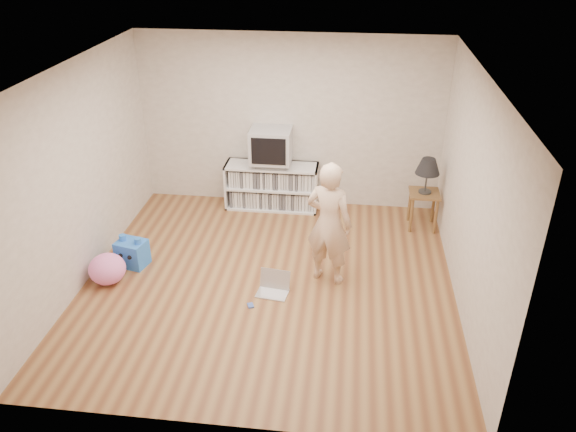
{
  "coord_description": "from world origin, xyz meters",
  "views": [
    {
      "loc": [
        0.92,
        -5.67,
        4.01
      ],
      "look_at": [
        0.19,
        0.4,
        0.72
      ],
      "focal_mm": 35.0,
      "sensor_mm": 36.0,
      "label": 1
    }
  ],
  "objects_px": {
    "table_lamp": "(428,167)",
    "person": "(329,224)",
    "dvd_deck": "(271,163)",
    "side_table": "(424,201)",
    "media_unit": "(272,186)",
    "laptop": "(274,286)",
    "crt_tv": "(271,145)",
    "plush_pink": "(107,269)",
    "plush_blue": "(132,253)"
  },
  "relations": [
    {
      "from": "media_unit",
      "to": "plush_blue",
      "type": "bearing_deg",
      "value": -129.76
    },
    {
      "from": "dvd_deck",
      "to": "person",
      "type": "height_order",
      "value": "person"
    },
    {
      "from": "side_table",
      "to": "crt_tv",
      "type": "bearing_deg",
      "value": 170.72
    },
    {
      "from": "plush_blue",
      "to": "plush_pink",
      "type": "xyz_separation_m",
      "value": [
        -0.16,
        -0.41,
        0.01
      ]
    },
    {
      "from": "plush_blue",
      "to": "plush_pink",
      "type": "distance_m",
      "value": 0.44
    },
    {
      "from": "table_lamp",
      "to": "plush_blue",
      "type": "bearing_deg",
      "value": -158.73
    },
    {
      "from": "media_unit",
      "to": "person",
      "type": "xyz_separation_m",
      "value": [
        0.97,
        -1.88,
        0.43
      ]
    },
    {
      "from": "side_table",
      "to": "plush_pink",
      "type": "xyz_separation_m",
      "value": [
        -3.95,
        -1.89,
        -0.23
      ]
    },
    {
      "from": "dvd_deck",
      "to": "crt_tv",
      "type": "relative_size",
      "value": 0.75
    },
    {
      "from": "crt_tv",
      "to": "plush_pink",
      "type": "relative_size",
      "value": 1.34
    },
    {
      "from": "crt_tv",
      "to": "dvd_deck",
      "type": "bearing_deg",
      "value": 90.0
    },
    {
      "from": "person",
      "to": "side_table",
      "type": "bearing_deg",
      "value": -111.41
    },
    {
      "from": "side_table",
      "to": "laptop",
      "type": "xyz_separation_m",
      "value": [
        -1.9,
        -1.84,
        -0.35
      ]
    },
    {
      "from": "laptop",
      "to": "plush_pink",
      "type": "height_order",
      "value": "plush_pink"
    },
    {
      "from": "plush_blue",
      "to": "laptop",
      "type": "bearing_deg",
      "value": 2.42
    },
    {
      "from": "person",
      "to": "plush_pink",
      "type": "bearing_deg",
      "value": 27.58
    },
    {
      "from": "dvd_deck",
      "to": "table_lamp",
      "type": "distance_m",
      "value": 2.28
    },
    {
      "from": "crt_tv",
      "to": "plush_pink",
      "type": "bearing_deg",
      "value": -127.1
    },
    {
      "from": "media_unit",
      "to": "table_lamp",
      "type": "bearing_deg",
      "value": -9.75
    },
    {
      "from": "table_lamp",
      "to": "person",
      "type": "bearing_deg",
      "value": -130.56
    },
    {
      "from": "crt_tv",
      "to": "plush_pink",
      "type": "height_order",
      "value": "crt_tv"
    },
    {
      "from": "table_lamp",
      "to": "person",
      "type": "distance_m",
      "value": 1.97
    },
    {
      "from": "side_table",
      "to": "table_lamp",
      "type": "relative_size",
      "value": 1.07
    },
    {
      "from": "dvd_deck",
      "to": "table_lamp",
      "type": "bearing_deg",
      "value": -9.36
    },
    {
      "from": "person",
      "to": "laptop",
      "type": "bearing_deg",
      "value": 48.21
    },
    {
      "from": "dvd_deck",
      "to": "laptop",
      "type": "distance_m",
      "value": 2.33
    },
    {
      "from": "dvd_deck",
      "to": "laptop",
      "type": "bearing_deg",
      "value": -81.19
    },
    {
      "from": "crt_tv",
      "to": "person",
      "type": "relative_size",
      "value": 0.38
    },
    {
      "from": "crt_tv",
      "to": "plush_blue",
      "type": "xyz_separation_m",
      "value": [
        -1.55,
        -1.84,
        -0.84
      ]
    },
    {
      "from": "media_unit",
      "to": "laptop",
      "type": "xyz_separation_m",
      "value": [
        0.34,
        -2.23,
        -0.28
      ]
    },
    {
      "from": "side_table",
      "to": "plush_pink",
      "type": "distance_m",
      "value": 4.39
    },
    {
      "from": "crt_tv",
      "to": "person",
      "type": "distance_m",
      "value": 2.11
    },
    {
      "from": "plush_pink",
      "to": "laptop",
      "type": "bearing_deg",
      "value": 1.4
    },
    {
      "from": "laptop",
      "to": "plush_pink",
      "type": "distance_m",
      "value": 2.05
    },
    {
      "from": "plush_blue",
      "to": "crt_tv",
      "type": "bearing_deg",
      "value": 63.26
    },
    {
      "from": "side_table",
      "to": "table_lamp",
      "type": "distance_m",
      "value": 0.53
    },
    {
      "from": "table_lamp",
      "to": "side_table",
      "type": "bearing_deg",
      "value": 0.0
    },
    {
      "from": "dvd_deck",
      "to": "side_table",
      "type": "distance_m",
      "value": 2.3
    },
    {
      "from": "crt_tv",
      "to": "person",
      "type": "xyz_separation_m",
      "value": [
        0.97,
        -1.86,
        -0.24
      ]
    },
    {
      "from": "side_table",
      "to": "laptop",
      "type": "bearing_deg",
      "value": -135.94
    },
    {
      "from": "media_unit",
      "to": "table_lamp",
      "type": "xyz_separation_m",
      "value": [
        2.24,
        -0.39,
        0.59
      ]
    },
    {
      "from": "dvd_deck",
      "to": "laptop",
      "type": "relative_size",
      "value": 1.11
    },
    {
      "from": "laptop",
      "to": "plush_blue",
      "type": "relative_size",
      "value": 0.96
    },
    {
      "from": "crt_tv",
      "to": "laptop",
      "type": "distance_m",
      "value": 2.43
    },
    {
      "from": "person",
      "to": "table_lamp",
      "type": "bearing_deg",
      "value": -111.41
    },
    {
      "from": "table_lamp",
      "to": "laptop",
      "type": "xyz_separation_m",
      "value": [
        -1.9,
        -1.84,
        -0.87
      ]
    },
    {
      "from": "dvd_deck",
      "to": "crt_tv",
      "type": "distance_m",
      "value": 0.29
    },
    {
      "from": "dvd_deck",
      "to": "person",
      "type": "distance_m",
      "value": 2.1
    },
    {
      "from": "dvd_deck",
      "to": "person",
      "type": "relative_size",
      "value": 0.29
    },
    {
      "from": "dvd_deck",
      "to": "table_lamp",
      "type": "height_order",
      "value": "table_lamp"
    }
  ]
}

